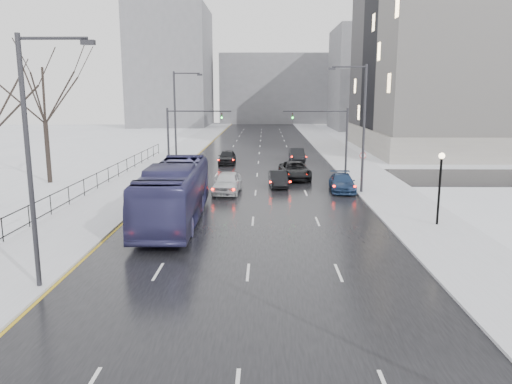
# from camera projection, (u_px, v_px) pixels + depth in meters

# --- Properties ---
(road) EXTENTS (16.00, 150.00, 0.04)m
(road) POSITION_uv_depth(u_px,v_px,m) (259.00, 160.00, 59.33)
(road) COLOR black
(road) RESTS_ON ground
(cross_road) EXTENTS (130.00, 10.00, 0.04)m
(cross_road) POSITION_uv_depth(u_px,v_px,m) (257.00, 177.00, 47.56)
(cross_road) COLOR black
(cross_road) RESTS_ON ground
(sidewalk_left) EXTENTS (5.00, 150.00, 0.16)m
(sidewalk_left) POSITION_uv_depth(u_px,v_px,m) (171.00, 160.00, 59.50)
(sidewalk_left) COLOR silver
(sidewalk_left) RESTS_ON ground
(sidewalk_right) EXTENTS (5.00, 150.00, 0.16)m
(sidewalk_right) POSITION_uv_depth(u_px,v_px,m) (347.00, 160.00, 59.14)
(sidewalk_right) COLOR silver
(sidewalk_right) RESTS_ON ground
(park_strip) EXTENTS (14.00, 150.00, 0.12)m
(park_strip) POSITION_uv_depth(u_px,v_px,m) (92.00, 159.00, 59.67)
(park_strip) COLOR white
(park_strip) RESTS_ON ground
(tree_park_e) EXTENTS (9.45, 9.45, 13.50)m
(tree_park_e) POSITION_uv_depth(u_px,v_px,m) (50.00, 184.00, 43.96)
(tree_park_e) COLOR black
(tree_park_e) RESTS_ON ground
(iron_fence) EXTENTS (0.06, 70.00, 1.30)m
(iron_fence) POSITION_uv_depth(u_px,v_px,m) (36.00, 210.00, 29.96)
(iron_fence) COLOR black
(iron_fence) RESTS_ON sidewalk_left
(streetlight_r_mid) EXTENTS (2.95, 0.25, 10.00)m
(streetlight_r_mid) POSITION_uv_depth(u_px,v_px,m) (361.00, 122.00, 38.49)
(streetlight_r_mid) COLOR #2D2D33
(streetlight_r_mid) RESTS_ON ground
(streetlight_l_near) EXTENTS (2.95, 0.25, 10.00)m
(streetlight_l_near) POSITION_uv_depth(u_px,v_px,m) (34.00, 151.00, 19.15)
(streetlight_l_near) COLOR #2D2D33
(streetlight_l_near) RESTS_ON ground
(streetlight_l_far) EXTENTS (2.95, 0.25, 10.00)m
(streetlight_l_far) POSITION_uv_depth(u_px,v_px,m) (177.00, 116.00, 50.54)
(streetlight_l_far) COLOR #2D2D33
(streetlight_l_far) RESTS_ON ground
(lamppost_r_mid) EXTENTS (0.36, 0.36, 4.28)m
(lamppost_r_mid) POSITION_uv_depth(u_px,v_px,m) (440.00, 178.00, 29.15)
(lamppost_r_mid) COLOR black
(lamppost_r_mid) RESTS_ON sidewalk_right
(mast_signal_right) EXTENTS (6.10, 0.33, 6.50)m
(mast_signal_right) POSITION_uv_depth(u_px,v_px,m) (335.00, 134.00, 46.64)
(mast_signal_right) COLOR #2D2D33
(mast_signal_right) RESTS_ON ground
(mast_signal_left) EXTENTS (6.10, 0.33, 6.50)m
(mast_signal_left) POSITION_uv_depth(u_px,v_px,m) (179.00, 134.00, 46.89)
(mast_signal_left) COLOR #2D2D33
(mast_signal_left) RESTS_ON ground
(no_uturn_sign) EXTENTS (0.60, 0.06, 2.70)m
(no_uturn_sign) POSITION_uv_depth(u_px,v_px,m) (363.00, 158.00, 43.04)
(no_uturn_sign) COLOR #2D2D33
(no_uturn_sign) RESTS_ON sidewalk_right
(bldg_far_right) EXTENTS (24.00, 20.00, 22.00)m
(bldg_far_right) POSITION_uv_depth(u_px,v_px,m) (388.00, 79.00, 110.67)
(bldg_far_right) COLOR slate
(bldg_far_right) RESTS_ON ground
(bldg_far_left) EXTENTS (18.00, 22.00, 28.00)m
(bldg_far_left) POSITION_uv_depth(u_px,v_px,m) (171.00, 68.00, 120.76)
(bldg_far_left) COLOR slate
(bldg_far_left) RESTS_ON ground
(bldg_far_center) EXTENTS (30.00, 18.00, 18.00)m
(bldg_far_center) POSITION_uv_depth(u_px,v_px,m) (277.00, 89.00, 136.00)
(bldg_far_center) COLOR slate
(bldg_far_center) RESTS_ON ground
(bus) EXTENTS (3.36, 13.03, 3.61)m
(bus) POSITION_uv_depth(u_px,v_px,m) (174.00, 193.00, 30.41)
(bus) COLOR navy
(bus) RESTS_ON road
(sedan_center_near) EXTENTS (2.34, 5.10, 1.70)m
(sedan_center_near) POSITION_uv_depth(u_px,v_px,m) (227.00, 182.00, 39.48)
(sedan_center_near) COLOR silver
(sedan_center_near) RESTS_ON road
(sedan_right_near) EXTENTS (1.68, 4.14, 1.34)m
(sedan_right_near) POSITION_uv_depth(u_px,v_px,m) (278.00, 179.00, 42.17)
(sedan_right_near) COLOR black
(sedan_right_near) RESTS_ON road
(sedan_right_cross) EXTENTS (2.97, 5.85, 1.58)m
(sedan_right_cross) POSITION_uv_depth(u_px,v_px,m) (295.00, 170.00, 46.07)
(sedan_right_cross) COLOR black
(sedan_right_cross) RESTS_ON road
(sedan_right_far) EXTENTS (2.20, 4.89, 1.39)m
(sedan_right_far) POSITION_uv_depth(u_px,v_px,m) (342.00, 183.00, 40.32)
(sedan_right_far) COLOR navy
(sedan_right_far) RESTS_ON road
(sedan_center_far) EXTENTS (1.88, 4.62, 1.57)m
(sedan_center_far) POSITION_uv_depth(u_px,v_px,m) (227.00, 157.00, 55.91)
(sedan_center_far) COLOR black
(sedan_center_far) RESTS_ON road
(sedan_right_distant) EXTENTS (1.79, 4.60, 1.49)m
(sedan_right_distant) POSITION_uv_depth(u_px,v_px,m) (297.00, 155.00, 58.40)
(sedan_right_distant) COLOR black
(sedan_right_distant) RESTS_ON road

